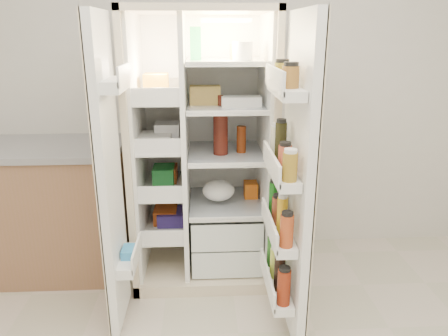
{
  "coord_description": "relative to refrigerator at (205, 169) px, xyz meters",
  "views": [
    {
      "loc": [
        -0.19,
        -1.13,
        1.66
      ],
      "look_at": [
        -0.06,
        1.25,
        0.89
      ],
      "focal_mm": 34.0,
      "sensor_mm": 36.0,
      "label": 1
    }
  ],
  "objects": [
    {
      "name": "refrigerator",
      "position": [
        0.0,
        0.0,
        0.0
      ],
      "size": [
        0.92,
        0.7,
        1.8
      ],
      "color": "beige",
      "rests_on": "floor"
    },
    {
      "name": "fridge_door",
      "position": [
        0.47,
        -0.7,
        0.13
      ],
      "size": [
        0.17,
        0.58,
        1.72
      ],
      "color": "white",
      "rests_on": "floor"
    },
    {
      "name": "wall_back",
      "position": [
        0.17,
        0.35,
        0.6
      ],
      "size": [
        4.0,
        0.02,
        2.7
      ],
      "primitive_type": "cube",
      "color": "silver",
      "rests_on": "floor"
    },
    {
      "name": "kitchen_counter",
      "position": [
        -1.19,
        0.04,
        -0.28
      ],
      "size": [
        1.28,
        0.68,
        0.93
      ],
      "color": "#8B6045",
      "rests_on": "floor"
    },
    {
      "name": "freezer_door",
      "position": [
        -0.51,
        -0.6,
        0.15
      ],
      "size": [
        0.15,
        0.4,
        1.72
      ],
      "color": "white",
      "rests_on": "floor"
    }
  ]
}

